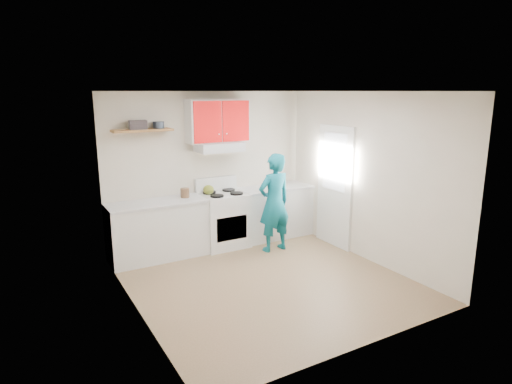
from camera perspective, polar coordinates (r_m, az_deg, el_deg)
floor at (r=6.27m, az=1.35°, el=-11.45°), size 3.80×3.80×0.00m
ceiling at (r=5.71m, az=1.49°, el=13.04°), size 3.60×3.80×0.04m
back_wall at (r=7.51m, az=-6.15°, el=3.01°), size 3.60×0.04×2.60m
front_wall at (r=4.40m, az=14.42°, el=-4.58°), size 3.60×0.04×2.60m
left_wall at (r=5.18m, az=-15.87°, el=-2.01°), size 0.04×3.80×2.60m
right_wall at (r=6.94m, az=14.22°, el=1.85°), size 0.04×3.80×2.60m
door at (r=7.49m, az=10.26°, el=0.70°), size 0.05×0.85×2.05m
door_glass at (r=7.39m, az=10.23°, el=3.89°), size 0.01×0.55×0.95m
counter_left at (r=7.09m, az=-12.72°, el=-4.94°), size 1.52×0.60×0.90m
counter_right at (r=7.96m, az=2.41°, el=-2.62°), size 1.32×0.60×0.90m
stove at (r=7.46m, az=-4.28°, el=-3.67°), size 0.76×0.65×0.92m
range_hood at (r=7.29m, az=-4.80°, el=5.88°), size 0.76×0.44×0.15m
upper_cabinets at (r=7.30m, az=-5.05°, el=9.23°), size 1.02×0.33×0.70m
shelf at (r=6.89m, az=-14.63°, el=7.80°), size 0.90×0.30×0.04m
books at (r=6.87m, az=-15.18°, el=8.47°), size 0.28×0.22×0.13m
tin at (r=6.98m, az=-12.62°, el=8.55°), size 0.18×0.18×0.11m
kettle at (r=7.30m, az=-6.22°, el=0.30°), size 0.19×0.19×0.16m
crock at (r=7.14m, az=-9.27°, el=-0.20°), size 0.17×0.17×0.17m
cutting_board at (r=7.77m, az=1.54°, el=0.47°), size 0.31×0.26×0.02m
silicone_mat at (r=8.05m, az=4.05°, el=0.85°), size 0.32×0.27×0.01m
person at (r=7.15m, az=2.40°, el=-1.41°), size 0.62×0.42×1.63m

